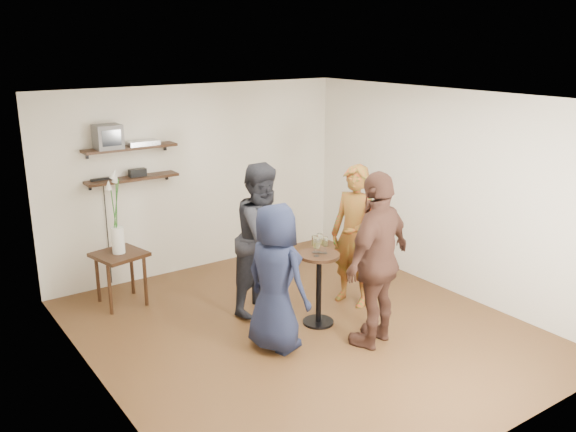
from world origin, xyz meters
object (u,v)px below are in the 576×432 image
object	(u,v)px
crt_monitor	(107,137)
person_dark	(264,238)
radio	(138,173)
person_navy	(276,278)
side_table	(120,261)
person_brown	(378,260)
drinks_table	(319,279)
person_plaid	(355,236)
dvd_deck	(142,143)

from	to	relation	value
crt_monitor	person_dark	xyz separation A→B (m)	(1.22, -1.67, -1.11)
radio	person_dark	world-z (taller)	person_dark
radio	person_navy	distance (m)	2.68
side_table	person_brown	distance (m)	3.20
person_dark	person_navy	bearing A→B (deg)	-139.56
person_navy	crt_monitor	bearing A→B (deg)	2.72
drinks_table	person_navy	distance (m)	0.78
side_table	person_brown	xyz separation A→B (m)	(1.89, -2.55, 0.40)
person_plaid	person_navy	xyz separation A→B (m)	(-1.43, -0.41, -0.08)
person_dark	person_navy	xyz separation A→B (m)	(-0.42, -0.87, -0.12)
radio	person_navy	xyz separation A→B (m)	(0.45, -2.54, -0.72)
side_table	person_plaid	xyz separation A→B (m)	(2.38, -1.62, 0.32)
crt_monitor	drinks_table	bearing A→B (deg)	-57.01
radio	person_brown	xyz separation A→B (m)	(1.39, -3.06, -0.56)
person_dark	person_navy	distance (m)	0.97
person_navy	person_brown	distance (m)	1.09
side_table	person_navy	bearing A→B (deg)	-64.98
person_navy	person_dark	bearing A→B (deg)	-40.44
drinks_table	person_dark	distance (m)	0.83
dvd_deck	drinks_table	size ratio (longest dim) A/B	0.47
dvd_deck	drinks_table	bearing A→B (deg)	-65.35
crt_monitor	radio	size ratio (longest dim) A/B	1.45
dvd_deck	radio	distance (m)	0.39
radio	person_dark	size ratio (longest dim) A/B	0.12
person_dark	person_brown	world-z (taller)	person_brown
dvd_deck	person_plaid	size ratio (longest dim) A/B	0.23
crt_monitor	person_brown	world-z (taller)	crt_monitor
drinks_table	person_dark	size ratio (longest dim) A/B	0.47
crt_monitor	person_navy	xyz separation A→B (m)	(0.80, -2.54, -1.22)
dvd_deck	person_plaid	distance (m)	2.96
drinks_table	person_brown	world-z (taller)	person_brown
crt_monitor	radio	xyz separation A→B (m)	(0.35, 0.00, -0.50)
crt_monitor	person_dark	bearing A→B (deg)	-53.78
radio	person_dark	xyz separation A→B (m)	(0.87, -1.67, -0.61)
side_table	drinks_table	xyz separation A→B (m)	(1.67, -1.84, -0.01)
radio	side_table	bearing A→B (deg)	-134.45
crt_monitor	dvd_deck	xyz separation A→B (m)	(0.45, 0.00, -0.12)
drinks_table	person_plaid	distance (m)	0.81
crt_monitor	person_brown	xyz separation A→B (m)	(1.75, -3.06, -1.06)
person_brown	side_table	bearing A→B (deg)	-70.90
crt_monitor	person_dark	distance (m)	2.34
crt_monitor	person_plaid	size ratio (longest dim) A/B	0.18
crt_monitor	drinks_table	world-z (taller)	crt_monitor
crt_monitor	person_navy	distance (m)	2.93
person_plaid	person_brown	xyz separation A→B (m)	(-0.49, -0.93, 0.08)
dvd_deck	person_navy	bearing A→B (deg)	-81.98
crt_monitor	drinks_table	size ratio (longest dim) A/B	0.37
person_navy	person_brown	size ratio (longest dim) A/B	0.84
drinks_table	person_dark	world-z (taller)	person_dark
person_dark	person_navy	world-z (taller)	person_dark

